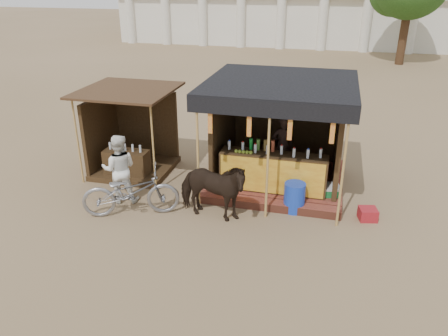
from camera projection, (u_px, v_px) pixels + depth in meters
ground at (205, 248)px, 8.94m from camera, size 120.00×120.00×0.00m
main_stall at (278, 148)px, 11.27m from camera, size 3.60×3.61×2.78m
secondary_stall at (129, 142)px, 12.17m from camera, size 2.40×2.40×2.38m
cow at (212, 190)px, 9.73m from camera, size 1.80×1.00×1.45m
motorbike at (131, 192)px, 9.96m from camera, size 2.33×1.53×1.16m
bystander at (119, 169)px, 10.46m from camera, size 1.00×0.88×1.71m
blue_barrel at (294, 197)px, 10.20m from camera, size 0.57×0.57×0.71m
red_crate at (368, 214)px, 9.91m from camera, size 0.46×0.44×0.28m
cooler at (326, 194)px, 10.63m from camera, size 0.72×0.57×0.46m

